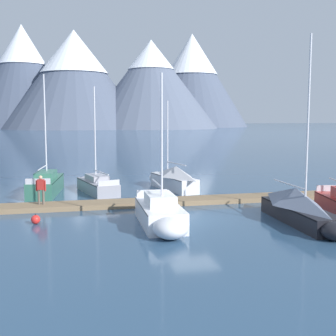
% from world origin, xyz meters
% --- Properties ---
extents(ground_plane, '(700.00, 700.00, 0.00)m').
position_xyz_m(ground_plane, '(0.00, 0.00, 0.00)').
color(ground_plane, '#2D4C6B').
extents(mountain_central_massif, '(57.34, 57.34, 50.84)m').
position_xyz_m(mountain_central_massif, '(-26.96, 211.34, 26.33)').
color(mountain_central_massif, '#424C60').
rests_on(mountain_central_massif, ground).
extents(mountain_shoulder_ridge, '(69.74, 69.74, 46.43)m').
position_xyz_m(mountain_shoulder_ridge, '(-2.10, 195.86, 24.31)').
color(mountain_shoulder_ridge, '#4C566B').
rests_on(mountain_shoulder_ridge, ground).
extents(mountain_east_summit, '(64.19, 64.19, 42.23)m').
position_xyz_m(mountain_east_summit, '(33.99, 190.08, 21.65)').
color(mountain_east_summit, slate).
rests_on(mountain_east_summit, ground).
extents(mountain_rear_spur, '(63.01, 63.01, 51.84)m').
position_xyz_m(mountain_rear_spur, '(63.34, 221.27, 27.14)').
color(mountain_rear_spur, '#4C566B').
rests_on(mountain_rear_spur, ground).
extents(dock, '(26.69, 1.96, 0.30)m').
position_xyz_m(dock, '(0.00, 4.00, 0.14)').
color(dock, '#846B4C').
rests_on(dock, ground).
extents(sailboat_second_berth, '(2.45, 6.90, 8.29)m').
position_xyz_m(sailboat_second_berth, '(-7.91, 9.97, 0.67)').
color(sailboat_second_berth, '#336B56').
rests_on(sailboat_second_berth, ground).
extents(sailboat_mid_dock_port, '(2.95, 6.50, 7.45)m').
position_xyz_m(sailboat_mid_dock_port, '(-4.55, 9.53, 0.54)').
color(sailboat_mid_dock_port, '#93939E').
rests_on(sailboat_mid_dock_port, ground).
extents(sailboat_mid_dock_starboard, '(2.04, 6.04, 7.39)m').
position_xyz_m(sailboat_mid_dock_starboard, '(-2.06, -1.56, 0.64)').
color(sailboat_mid_dock_starboard, white).
rests_on(sailboat_mid_dock_starboard, ground).
extents(sailboat_far_berth, '(2.77, 6.63, 6.55)m').
position_xyz_m(sailboat_far_berth, '(1.11, 9.43, 0.85)').
color(sailboat_far_berth, silver).
rests_on(sailboat_far_berth, ground).
extents(sailboat_outer_slip, '(1.93, 6.99, 9.26)m').
position_xyz_m(sailboat_outer_slip, '(4.91, -2.34, 0.84)').
color(sailboat_outer_slip, black).
rests_on(sailboat_outer_slip, ground).
extents(person_on_dock, '(0.58, 0.30, 1.69)m').
position_xyz_m(person_on_dock, '(-7.99, 4.07, 1.26)').
color(person_on_dock, brown).
rests_on(person_on_dock, dock).
extents(mooring_buoy_channel_marker, '(0.46, 0.46, 0.54)m').
position_xyz_m(mooring_buoy_channel_marker, '(-8.09, 0.48, 0.23)').
color(mooring_buoy_channel_marker, red).
rests_on(mooring_buoy_channel_marker, ground).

